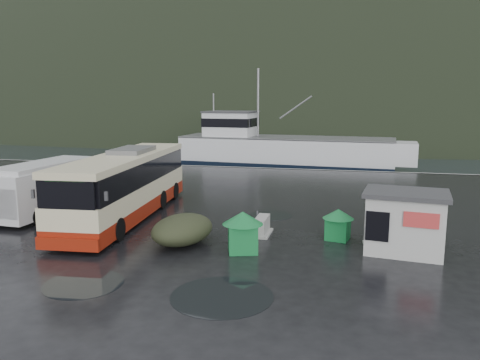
% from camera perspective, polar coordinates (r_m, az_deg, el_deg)
% --- Properties ---
extents(ground, '(160.00, 160.00, 0.00)m').
position_cam_1_polar(ground, '(22.05, -8.73, -5.92)').
color(ground, black).
rests_on(ground, ground).
extents(harbor_water, '(300.00, 180.00, 0.02)m').
position_cam_1_polar(harbor_water, '(130.12, 9.10, 7.14)').
color(harbor_water, black).
rests_on(harbor_water, ground).
extents(quay_edge, '(160.00, 0.60, 1.50)m').
position_cam_1_polar(quay_edge, '(40.94, 1.39, 1.51)').
color(quay_edge, '#999993').
rests_on(quay_edge, ground).
extents(headland, '(780.00, 540.00, 570.00)m').
position_cam_1_polar(headland, '(269.83, 13.08, 8.37)').
color(headland, black).
rests_on(headland, ground).
extents(coach_bus, '(3.97, 12.44, 3.46)m').
position_cam_1_polar(coach_bus, '(24.69, -13.54, -4.37)').
color(coach_bus, beige).
rests_on(coach_bus, ground).
extents(white_van, '(2.68, 6.71, 2.75)m').
position_cam_1_polar(white_van, '(26.60, -22.42, -3.83)').
color(white_van, silver).
rests_on(white_van, ground).
extents(waste_bin_left, '(1.43, 1.43, 1.61)m').
position_cam_1_polar(waste_bin_left, '(18.72, 0.33, -8.69)').
color(waste_bin_left, '#147133').
rests_on(waste_bin_left, ground).
extents(waste_bin_right, '(1.15, 1.15, 1.33)m').
position_cam_1_polar(waste_bin_right, '(20.69, 11.79, -7.08)').
color(waste_bin_right, '#147133').
rests_on(waste_bin_right, ground).
extents(dome_tent, '(2.96, 3.59, 1.22)m').
position_cam_1_polar(dome_tent, '(19.81, -7.00, -7.71)').
color(dome_tent, '#2B301D').
rests_on(dome_tent, ground).
extents(ticket_kiosk, '(3.43, 2.79, 2.45)m').
position_cam_1_polar(ticket_kiosk, '(19.71, 19.24, -8.29)').
color(ticket_kiosk, beige).
rests_on(ticket_kiosk, ground).
extents(jersey_barrier_a, '(0.82, 1.59, 0.79)m').
position_cam_1_polar(jersey_barrier_a, '(20.99, 2.65, -6.63)').
color(jersey_barrier_a, '#999993').
rests_on(jersey_barrier_a, ground).
extents(jersey_barrier_b, '(1.08, 1.79, 0.84)m').
position_cam_1_polar(jersey_barrier_b, '(19.77, 16.34, -8.08)').
color(jersey_barrier_b, '#999993').
rests_on(jersey_barrier_b, ground).
extents(fishing_trawler, '(26.74, 8.07, 10.53)m').
position_cam_1_polar(fishing_trawler, '(50.11, 5.53, 3.01)').
color(fishing_trawler, silver).
rests_on(fishing_trawler, ground).
extents(puddles, '(7.55, 13.02, 0.01)m').
position_cam_1_polar(puddles, '(17.23, -4.98, -10.39)').
color(puddles, black).
rests_on(puddles, ground).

